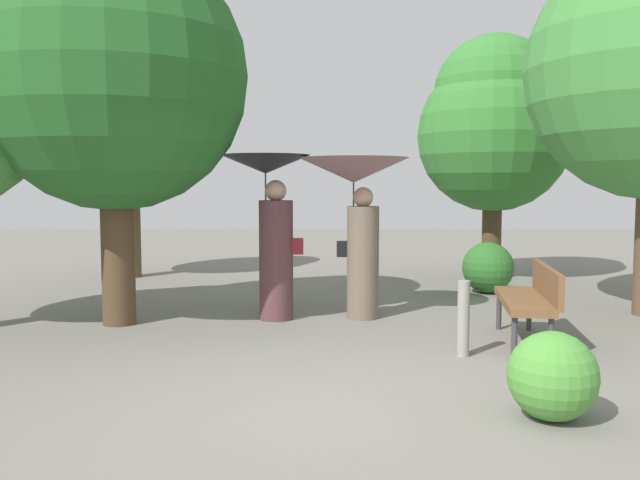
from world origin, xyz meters
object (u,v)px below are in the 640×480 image
park_bench (531,296)px  path_marker_post (463,319)px  person_left (271,210)px  tree_near_left (128,119)px  tree_far_back (113,55)px  tree_near_right (494,123)px  person_right (356,196)px

park_bench → path_marker_post: 0.98m
person_left → path_marker_post: size_ratio=2.74×
tree_near_left → path_marker_post: size_ratio=5.71×
tree_near_left → path_marker_post: 7.84m
park_bench → tree_far_back: size_ratio=0.31×
person_left → tree_near_right: 5.29m
park_bench → person_right: bearing=-118.9°
person_right → path_marker_post: size_ratio=2.70×
person_right → tree_far_back: (-2.89, -0.40, 1.67)m
path_marker_post → tree_near_right: bearing=73.4°
tree_near_right → path_marker_post: tree_near_right is taller
tree_near_left → person_right: bearing=-43.2°
tree_far_back → person_left: bearing=10.1°
tree_far_back → path_marker_post: bearing=-21.0°
tree_near_left → tree_near_right: tree_near_right is taller
person_left → tree_near_right: tree_near_right is taller
tree_near_right → person_right: bearing=-126.4°
person_left → tree_near_left: tree_near_left is taller
person_right → tree_near_left: tree_near_left is taller
park_bench → tree_far_back: (-4.68, 0.96, 2.70)m
park_bench → tree_near_right: tree_near_right is taller
person_right → path_marker_post: bearing=-146.4°
tree_near_right → path_marker_post: bearing=-106.6°
tree_far_back → path_marker_post: (3.86, -1.48, -2.84)m
person_left → tree_far_back: bearing=106.4°
person_right → tree_near_right: (2.58, 3.49, 1.23)m
person_right → park_bench: bearing=-121.0°
path_marker_post → park_bench: bearing=32.3°
person_right → path_marker_post: (0.97, -1.89, -1.17)m
park_bench → tree_near_left: 8.00m
tree_far_back → path_marker_post: 5.01m
tree_near_right → tree_far_back: bearing=-144.5°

